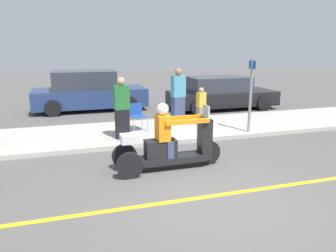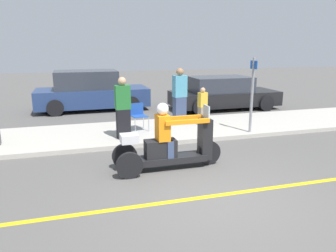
{
  "view_description": "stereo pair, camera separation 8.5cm",
  "coord_description": "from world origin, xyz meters",
  "views": [
    {
      "loc": [
        -2.42,
        -4.98,
        2.66
      ],
      "look_at": [
        -0.4,
        1.55,
        0.97
      ],
      "focal_mm": 35.0,
      "sensor_mm": 36.0,
      "label": 1
    },
    {
      "loc": [
        -2.34,
        -5.01,
        2.66
      ],
      "look_at": [
        -0.4,
        1.55,
        0.97
      ],
      "focal_mm": 35.0,
      "sensor_mm": 36.0,
      "label": 2
    }
  ],
  "objects": [
    {
      "name": "parked_car_lot_far",
      "position": [
        3.85,
        7.66,
        0.66
      ],
      "size": [
        4.55,
        2.05,
        1.38
      ],
      "color": "black",
      "rests_on": "ground"
    },
    {
      "name": "street_sign",
      "position": [
        2.74,
        3.45,
        1.32
      ],
      "size": [
        0.08,
        0.36,
        2.2
      ],
      "color": "gray",
      "rests_on": "sidewalk_strip"
    },
    {
      "name": "sidewalk_strip",
      "position": [
        0.0,
        4.6,
        0.06
      ],
      "size": [
        28.0,
        2.8,
        0.12
      ],
      "color": "#B2ADA3",
      "rests_on": "ground"
    },
    {
      "name": "motorcycle_trike",
      "position": [
        -0.39,
        1.55,
        0.53
      ],
      "size": [
        2.44,
        0.71,
        1.48
      ],
      "color": "black",
      "rests_on": "ground"
    },
    {
      "name": "spectator_far_back",
      "position": [
        -1.02,
        3.87,
        0.95
      ],
      "size": [
        0.42,
        0.27,
        1.71
      ],
      "color": "black",
      "rests_on": "sidewalk_strip"
    },
    {
      "name": "spectator_near_curb",
      "position": [
        1.72,
        4.76,
        0.71
      ],
      "size": [
        0.33,
        0.25,
        1.22
      ],
      "color": "gray",
      "rests_on": "sidewalk_strip"
    },
    {
      "name": "spectator_end_of_line",
      "position": [
        1.07,
        5.18,
        1.0
      ],
      "size": [
        0.47,
        0.32,
        1.83
      ],
      "color": "#38476B",
      "rests_on": "sidewalk_strip"
    },
    {
      "name": "ground_plane",
      "position": [
        0.0,
        0.0,
        0.0
      ],
      "size": [
        60.0,
        60.0,
        0.0
      ],
      "primitive_type": "plane",
      "color": "#565451"
    },
    {
      "name": "parked_car_lot_left",
      "position": [
        -1.58,
        9.03,
        0.77
      ],
      "size": [
        4.59,
        2.07,
        1.65
      ],
      "color": "navy",
      "rests_on": "ground"
    },
    {
      "name": "lane_stripe",
      "position": [
        -0.4,
        0.0,
        0.0
      ],
      "size": [
        24.0,
        0.12,
        0.01
      ],
      "color": "gold",
      "rests_on": "ground"
    },
    {
      "name": "folding_chair_set_back",
      "position": [
        -0.44,
        4.67,
        0.62
      ],
      "size": [
        0.53,
        0.53,
        0.82
      ],
      "color": "#A5A8AD",
      "rests_on": "sidewalk_strip"
    }
  ]
}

